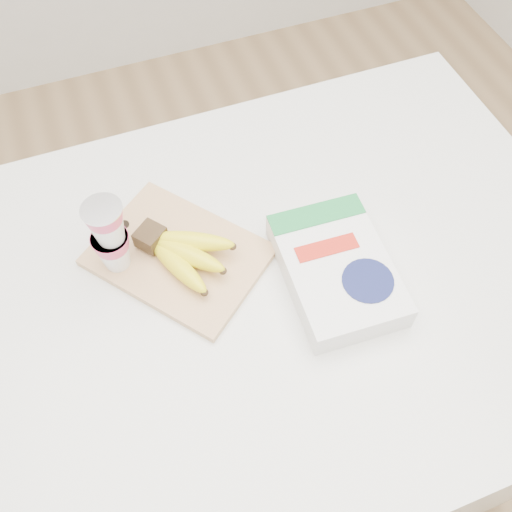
{
  "coord_description": "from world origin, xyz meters",
  "views": [
    {
      "loc": [
        -0.15,
        -0.48,
        1.89
      ],
      "look_at": [
        0.05,
        0.03,
        1.05
      ],
      "focal_mm": 40.0,
      "sensor_mm": 36.0,
      "label": 1
    }
  ],
  "objects_px": {
    "cereal_box": "(337,270)",
    "cutting_board": "(179,256)",
    "table": "(243,390)",
    "yogurt_stack": "(109,235)",
    "bananas": "(182,252)"
  },
  "relations": [
    {
      "from": "yogurt_stack",
      "to": "cereal_box",
      "type": "distance_m",
      "value": 0.39
    },
    {
      "from": "bananas",
      "to": "yogurt_stack",
      "type": "bearing_deg",
      "value": 163.13
    },
    {
      "from": "cutting_board",
      "to": "yogurt_stack",
      "type": "height_order",
      "value": "yogurt_stack"
    },
    {
      "from": "table",
      "to": "yogurt_stack",
      "type": "relative_size",
      "value": 8.56
    },
    {
      "from": "yogurt_stack",
      "to": "table",
      "type": "bearing_deg",
      "value": -33.26
    },
    {
      "from": "yogurt_stack",
      "to": "cereal_box",
      "type": "xyz_separation_m",
      "value": [
        0.35,
        -0.16,
        -0.07
      ]
    },
    {
      "from": "table",
      "to": "yogurt_stack",
      "type": "distance_m",
      "value": 0.64
    },
    {
      "from": "bananas",
      "to": "yogurt_stack",
      "type": "xyz_separation_m",
      "value": [
        -0.11,
        0.03,
        0.06
      ]
    },
    {
      "from": "table",
      "to": "bananas",
      "type": "xyz_separation_m",
      "value": [
        -0.07,
        0.09,
        0.55
      ]
    },
    {
      "from": "cutting_board",
      "to": "cereal_box",
      "type": "xyz_separation_m",
      "value": [
        0.25,
        -0.14,
        0.02
      ]
    },
    {
      "from": "cereal_box",
      "to": "cutting_board",
      "type": "bearing_deg",
      "value": 153.8
    },
    {
      "from": "yogurt_stack",
      "to": "cereal_box",
      "type": "bearing_deg",
      "value": -24.16
    },
    {
      "from": "bananas",
      "to": "cereal_box",
      "type": "xyz_separation_m",
      "value": [
        0.24,
        -0.13,
        -0.01
      ]
    },
    {
      "from": "table",
      "to": "yogurt_stack",
      "type": "bearing_deg",
      "value": 146.74
    },
    {
      "from": "cutting_board",
      "to": "bananas",
      "type": "distance_m",
      "value": 0.03
    }
  ]
}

